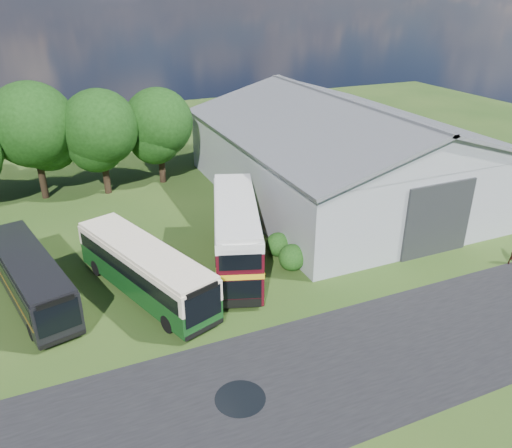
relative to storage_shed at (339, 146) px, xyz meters
name	(u,v)px	position (x,y,z in m)	size (l,w,h in m)	color
ground	(246,348)	(-15.00, -15.98, -4.17)	(120.00, 120.00, 0.00)	#1F3D13
asphalt_road	(331,370)	(-12.00, -18.98, -4.17)	(60.00, 8.00, 0.02)	black
puddle	(240,399)	(-16.50, -18.98, -4.17)	(2.20, 2.20, 0.01)	black
storage_shed	(339,146)	(0.00, 0.00, 0.00)	(18.80, 24.80, 8.15)	gray
tree_mid	(32,125)	(-23.00, 8.82, 2.02)	(6.80, 6.80, 9.60)	black
tree_right_a	(100,128)	(-18.00, 7.82, 1.52)	(6.26, 6.26, 8.83)	black
tree_right_b	(158,123)	(-13.00, 8.62, 1.27)	(5.98, 5.98, 8.45)	black
shrub_front	(292,268)	(-9.40, -9.98, -4.17)	(1.70, 1.70, 1.70)	#194714
shrub_mid	(278,254)	(-9.40, -7.98, -4.17)	(1.60, 1.60, 1.60)	#194714
bus_green_single	(145,269)	(-18.37, -9.21, -2.56)	(6.02, 11.14, 3.01)	black
bus_maroon_double	(236,235)	(-12.45, -8.30, -1.98)	(5.74, 10.47, 4.38)	black
bus_dark_single	(30,277)	(-24.32, -7.37, -2.66)	(4.70, 10.52, 2.83)	black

